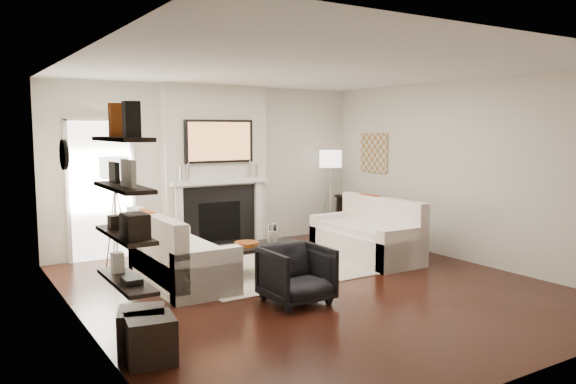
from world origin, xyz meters
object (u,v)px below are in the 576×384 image
loveseat_left_base (182,268)px  lamp_left_shade (114,168)px  lamp_right_shade (331,159)px  coffee_table (263,245)px  armchair (297,272)px  loveseat_right_base (365,245)px  ottoman_near (142,331)px

loveseat_left_base → lamp_left_shade: 1.76m
loveseat_left_base → lamp_right_shade: (3.39, 1.40, 1.24)m
coffee_table → lamp_right_shade: bearing=34.0°
coffee_table → lamp_right_shade: size_ratio=2.75×
lamp_right_shade → armchair: bearing=-132.1°
loveseat_right_base → lamp_left_shade: size_ratio=4.50×
lamp_left_shade → lamp_right_shade: bearing=3.8°
loveseat_left_base → armchair: size_ratio=2.50×
armchair → ottoman_near: 2.02m
loveseat_left_base → coffee_table: size_ratio=1.64×
armchair → lamp_left_shade: lamp_left_shade is taller
loveseat_right_base → loveseat_left_base: bearing=176.5°
loveseat_right_base → lamp_right_shade: lamp_right_shade is taller
loveseat_right_base → ottoman_near: bearing=-156.5°
loveseat_left_base → loveseat_right_base: size_ratio=1.00×
lamp_left_shade → coffee_table: bearing=-37.6°
lamp_left_shade → loveseat_right_base: bearing=-21.1°
loveseat_right_base → coffee_table: size_ratio=1.64×
coffee_table → ottoman_near: coffee_table is taller
loveseat_left_base → coffee_table: (1.13, -0.13, 0.19)m
loveseat_left_base → loveseat_right_base: same height
coffee_table → lamp_left_shade: 2.32m
lamp_right_shade → loveseat_left_base: bearing=-157.6°
loveseat_right_base → lamp_right_shade: (0.49, 1.58, 1.24)m
coffee_table → armchair: armchair is taller
loveseat_right_base → lamp_left_shade: 3.86m
coffee_table → ottoman_near: size_ratio=2.75×
armchair → lamp_right_shade: lamp_right_shade is taller
armchair → lamp_left_shade: bearing=117.1°
loveseat_right_base → armchair: size_ratio=2.50×
loveseat_left_base → lamp_right_shade: 3.87m
armchair → lamp_right_shade: 3.98m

